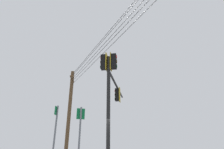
{
  "coord_description": "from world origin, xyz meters",
  "views": [
    {
      "loc": [
        7.15,
        6.86,
        1.22
      ],
      "look_at": [
        -0.81,
        0.12,
        5.37
      ],
      "focal_mm": 28.95,
      "sensor_mm": 36.0,
      "label": 1
    }
  ],
  "objects": [
    {
      "name": "utility_pole_wooden",
      "position": [
        -3.44,
        -7.46,
        4.3
      ],
      "size": [
        1.42,
        1.26,
        8.44
      ],
      "color": "brown",
      "rests_on": "ground"
    },
    {
      "name": "route_sign_primary",
      "position": [
        2.57,
        1.41,
        1.61
      ],
      "size": [
        0.29,
        0.18,
        2.64
      ],
      "color": "slate",
      "rests_on": "ground"
    },
    {
      "name": "route_sign_secondary",
      "position": [
        2.98,
        0.41,
        1.69
      ],
      "size": [
        0.32,
        0.28,
        2.77
      ],
      "color": "slate",
      "rests_on": "ground"
    },
    {
      "name": "overhead_wire_span",
      "position": [
        0.46,
        1.46,
        7.27
      ],
      "size": [
        7.83,
        17.85,
        1.88
      ],
      "color": "black"
    },
    {
      "name": "signal_mast_assembly",
      "position": [
        -0.77,
        0.15,
        4.49
      ],
      "size": [
        5.57,
        3.51,
        6.26
      ],
      "color": "black",
      "rests_on": "ground"
    }
  ]
}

